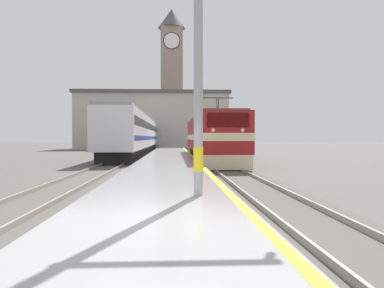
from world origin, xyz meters
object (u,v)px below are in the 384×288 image
locomotive_train (211,138)px  passenger_train (140,134)px  clock_tower (172,74)px  catenary_mast (203,42)px

locomotive_train → passenger_train: 17.57m
locomotive_train → passenger_train: size_ratio=0.43×
passenger_train → clock_tower: bearing=81.2°
passenger_train → catenary_mast: bearing=-82.6°
passenger_train → clock_tower: 26.86m
locomotive_train → clock_tower: clock_tower is taller
clock_tower → locomotive_train: bearing=-85.5°
passenger_train → catenary_mast: size_ratio=5.78×
catenary_mast → clock_tower: bearing=90.9°
passenger_train → catenary_mast: catenary_mast is taller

